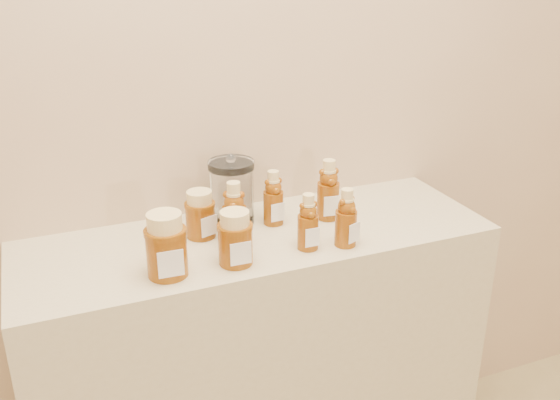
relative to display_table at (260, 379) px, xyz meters
name	(u,v)px	position (x,y,z in m)	size (l,w,h in m)	color
wall_back	(228,42)	(0.00, 0.20, 0.90)	(3.50, 0.02, 2.70)	tan
display_table	(260,379)	(0.00, 0.00, 0.00)	(1.20, 0.40, 0.90)	#B9AF88
bear_bottle_back_left	(234,210)	(-0.07, -0.03, 0.54)	(0.06, 0.06, 0.18)	#6A3208
bear_bottle_back_mid	(273,194)	(0.06, 0.05, 0.53)	(0.06, 0.06, 0.17)	#6A3208
bear_bottle_back_right	(328,186)	(0.21, 0.03, 0.54)	(0.06, 0.06, 0.19)	#6A3208
bear_bottle_front_left	(308,218)	(0.09, -0.11, 0.53)	(0.05, 0.05, 0.16)	#6A3208
bear_bottle_front_right	(346,214)	(0.18, -0.13, 0.53)	(0.06, 0.06, 0.17)	#6A3208
honey_jar_left	(166,245)	(-0.25, -0.11, 0.52)	(0.09, 0.09, 0.15)	#6A3208
honey_jar_back	(200,214)	(-0.13, 0.05, 0.51)	(0.08, 0.08, 0.12)	#6A3208
honey_jar_front	(235,238)	(-0.10, -0.12, 0.51)	(0.08, 0.08, 0.13)	#6A3208
glass_canister	(232,189)	(-0.03, 0.10, 0.54)	(0.12, 0.12, 0.18)	white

